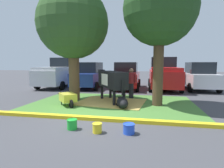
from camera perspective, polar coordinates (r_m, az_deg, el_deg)
name	(u,v)px	position (r m, az deg, el deg)	size (l,w,h in m)	color
ground_plane	(96,116)	(6.83, -4.98, -10.03)	(80.00, 80.00, 0.00)	#424247
grass_island	(112,103)	(8.89, 0.06, -6.06)	(7.76, 5.05, 0.02)	#477A33
curb_yellow	(97,119)	(6.35, -4.59, -10.73)	(8.96, 0.24, 0.12)	yellow
hay_bedding	(111,102)	(9.07, -0.36, -5.71)	(3.20, 2.40, 0.04)	tan
shade_tree_left	(73,24)	(9.94, -12.10, 17.86)	(3.61, 3.61, 5.77)	brown
shade_tree_right	(160,10)	(8.83, 14.71, 21.50)	(3.25, 3.25, 5.94)	#4C3823
cow_holstein	(111,80)	(9.19, -0.21, 1.38)	(2.04, 2.82, 1.58)	black
calf_lying	(122,103)	(8.00, 3.19, -5.80)	(0.75, 1.33, 0.48)	black
person_handler	(131,82)	(10.09, 6.04, 0.50)	(0.52, 0.34, 1.66)	black
wheelbarrow	(68,98)	(8.55, -13.59, -4.17)	(1.30, 1.40, 0.63)	gold
bucket_green	(72,124)	(5.63, -12.35, -12.11)	(0.31, 0.31, 0.30)	green
bucket_yellow	(97,128)	(5.26, -4.65, -13.44)	(0.28, 0.28, 0.28)	yellow
bucket_blue	(129,128)	(5.20, 5.28, -13.64)	(0.34, 0.34, 0.28)	blue
pickup_truck_maroon	(61,73)	(15.89, -15.75, 3.24)	(2.25, 5.41, 2.42)	silver
sedan_blue	(90,76)	(14.53, -6.91, 2.64)	(2.04, 4.41, 2.02)	navy
sedan_red	(127,76)	(14.05, 4.58, 2.54)	(2.04, 4.41, 2.02)	red
pickup_truck_black	(164,74)	(14.37, 15.81, 2.93)	(2.25, 5.41, 2.42)	red
hatchback_white	(199,76)	(14.85, 25.51, 2.15)	(2.04, 4.41, 2.02)	silver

